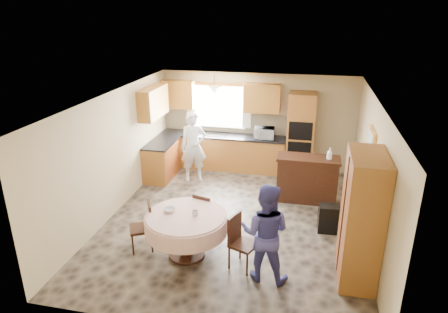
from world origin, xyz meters
TOP-DOWN VIEW (x-y plane):
  - floor at (0.00, 0.00)m, footprint 5.00×6.00m
  - ceiling at (0.00, 0.00)m, footprint 5.00×6.00m
  - wall_back at (0.00, 3.00)m, footprint 5.00×0.02m
  - wall_front at (0.00, -3.00)m, footprint 5.00×0.02m
  - wall_left at (-2.50, 0.00)m, footprint 0.02×6.00m
  - wall_right at (2.50, 0.00)m, footprint 0.02×6.00m
  - window at (-1.00, 2.98)m, footprint 1.40×0.03m
  - curtain_left at (-1.75, 2.93)m, footprint 0.22×0.02m
  - curtain_right at (-0.25, 2.93)m, footprint 0.22×0.02m
  - base_cab_back at (-0.85, 2.70)m, footprint 3.30×0.60m
  - counter_back at (-0.85, 2.70)m, footprint 3.30×0.64m
  - base_cab_left at (-2.20, 1.80)m, footprint 0.60×1.20m
  - counter_left at (-2.20, 1.80)m, footprint 0.64×1.20m
  - backsplash at (-0.85, 2.99)m, footprint 3.30×0.02m
  - wall_cab_left at (-2.05, 2.83)m, footprint 0.85×0.33m
  - wall_cab_right at (0.15, 2.83)m, footprint 0.90×0.33m
  - wall_cab_side at (-2.33, 1.80)m, footprint 0.33×1.20m
  - oven_tower at (1.15, 2.69)m, footprint 0.66×0.62m
  - oven_upper at (1.15, 2.38)m, footprint 0.56×0.01m
  - oven_lower at (1.15, 2.38)m, footprint 0.56×0.01m
  - pendant at (-1.00, 2.50)m, footprint 0.36×0.36m
  - sideboard at (1.39, 1.23)m, footprint 1.34×0.56m
  - space_heater at (1.83, -0.02)m, footprint 0.42×0.31m
  - cupboard at (2.22, -1.31)m, footprint 0.54×1.08m
  - dining_table at (-0.57, -1.36)m, footprint 1.39×1.39m
  - chair_left at (-1.35, -1.30)m, footprint 0.51×0.51m
  - chair_back at (-0.44, -0.67)m, footprint 0.46×0.46m
  - chair_right at (0.37, -1.44)m, footprint 0.52×0.52m
  - framed_picture at (2.47, 0.29)m, footprint 0.06×0.64m
  - microwave at (0.25, 2.65)m, footprint 0.52×0.37m
  - person_sink at (-1.36, 1.80)m, footprint 0.74×0.64m
  - person_dining at (0.80, -1.66)m, footprint 0.83×0.67m
  - bowl_sideboard at (1.15, 1.23)m, footprint 0.25×0.25m
  - bottle_sideboard at (1.81, 1.23)m, footprint 0.15×0.15m
  - cup_table at (-0.41, -1.34)m, footprint 0.15×0.15m
  - bowl_table at (-0.87, -1.31)m, footprint 0.26×0.26m

SIDE VIEW (x-z plane):
  - floor at x=0.00m, z-range -0.01..0.01m
  - space_heater at x=1.83m, z-range 0.00..0.54m
  - base_cab_back at x=-0.85m, z-range 0.00..0.88m
  - base_cab_left at x=-2.20m, z-range 0.00..0.88m
  - chair_back at x=-0.44m, z-range 0.05..0.91m
  - sideboard at x=1.39m, z-range 0.00..0.96m
  - chair_left at x=-1.35m, z-range 0.05..0.93m
  - chair_right at x=0.37m, z-range 0.05..0.97m
  - dining_table at x=-0.57m, z-range 0.22..1.02m
  - oven_lower at x=1.15m, z-range 0.53..0.97m
  - person_dining at x=0.80m, z-range 0.00..1.62m
  - bowl_table at x=-0.87m, z-range 0.79..0.86m
  - cup_table at x=-0.41m, z-range 0.79..0.88m
  - person_sink at x=-1.36m, z-range 0.00..1.72m
  - counter_back at x=-0.85m, z-range 0.88..0.92m
  - counter_left at x=-2.20m, z-range 0.88..0.92m
  - bowl_sideboard at x=1.15m, z-range 0.96..1.01m
  - cupboard at x=2.22m, z-range 0.00..2.07m
  - microwave at x=0.25m, z-range 0.92..1.20m
  - oven_tower at x=1.15m, z-range 0.00..2.12m
  - bottle_sideboard at x=1.81m, z-range 0.96..1.26m
  - backsplash at x=-0.85m, z-range 0.90..1.46m
  - wall_back at x=0.00m, z-range 0.00..2.50m
  - wall_front at x=0.00m, z-range 0.00..2.50m
  - wall_left at x=-2.50m, z-range 0.00..2.50m
  - wall_right at x=2.50m, z-range 0.00..2.50m
  - oven_upper at x=1.15m, z-range 1.02..1.48m
  - window at x=-1.00m, z-range 1.05..2.15m
  - curtain_left at x=-1.75m, z-range 1.08..2.22m
  - curtain_right at x=-0.25m, z-range 1.08..2.22m
  - framed_picture at x=2.47m, z-range 1.46..1.99m
  - wall_cab_left at x=-2.05m, z-range 1.55..2.27m
  - wall_cab_right at x=0.15m, z-range 1.55..2.27m
  - wall_cab_side at x=-2.33m, z-range 1.55..2.27m
  - pendant at x=-1.00m, z-range 2.03..2.21m
  - ceiling at x=0.00m, z-range 2.50..2.50m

